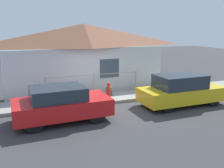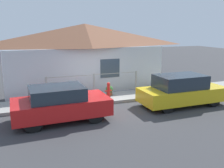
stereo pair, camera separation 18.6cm
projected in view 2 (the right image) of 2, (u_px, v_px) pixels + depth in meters
The scene contains 9 objects.
ground_plane at pixel (104, 105), 11.63m from camera, with size 60.00×60.00×0.00m, color #38383A.
sidewalk at pixel (98, 99), 12.38m from camera, with size 24.00×1.68×0.14m.
house at pixel (85, 39), 13.79m from camera, with size 9.04×2.23×3.74m.
fence at pixel (94, 83), 12.86m from camera, with size 4.90×0.10×1.08m.
car_left at pixel (60, 103), 9.54m from camera, with size 3.68×1.84×1.36m.
car_right at pixel (182, 91), 11.44m from camera, with size 4.01×1.64×1.44m.
fire_hydrant at pixel (109, 90), 12.13m from camera, with size 0.35×0.16×0.81m.
potted_plant_near_hydrant at pixel (109, 90), 12.70m from camera, with size 0.37×0.37×0.51m.
potted_plant_by_fence at pixel (60, 94), 12.11m from camera, with size 0.33×0.33×0.44m.
Camera 2 is at (-3.54, -10.55, 3.53)m, focal length 40.00 mm.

